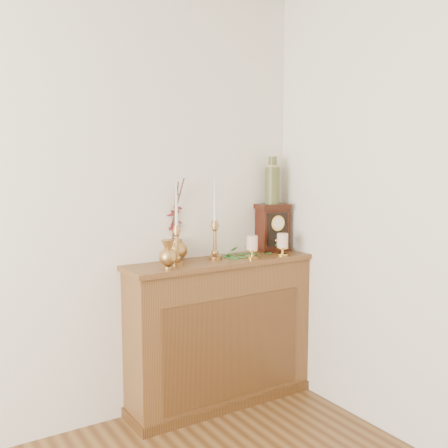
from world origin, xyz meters
TOP-DOWN VIEW (x-y plane):
  - room_walls at (0.00, 0.00)m, footprint 4.08×4.58m
  - console_shelf at (1.40, 2.10)m, footprint 1.24×0.34m
  - candlestick_left at (1.09, 2.08)m, footprint 0.08×0.08m
  - candlestick_center at (1.37, 2.12)m, footprint 0.08×0.08m
  - bud_vase at (0.99, 2.00)m, footprint 0.10×0.10m
  - ginger_jar at (1.15, 2.25)m, footprint 0.21×0.22m
  - pillar_candle_left at (1.59, 2.03)m, footprint 0.08×0.08m
  - pillar_candle_right at (1.81, 2.00)m, footprint 0.08×0.08m
  - ivy_garland at (1.66, 2.10)m, footprint 0.42×0.21m
  - mantel_clock at (1.85, 2.17)m, footprint 0.23×0.17m
  - ceramic_vase at (1.85, 2.17)m, footprint 0.10×0.10m

SIDE VIEW (x-z plane):
  - console_shelf at x=1.40m, z-range -0.03..0.90m
  - ivy_garland at x=1.66m, z-range 0.90..0.98m
  - pillar_candle_left at x=1.59m, z-range 0.93..1.08m
  - pillar_candle_right at x=1.81m, z-range 0.93..1.09m
  - bud_vase at x=0.99m, z-range 0.93..1.10m
  - candlestick_left at x=1.09m, z-range 0.85..1.33m
  - mantel_clock at x=1.85m, z-range 0.93..1.25m
  - candlestick_center at x=1.37m, z-range 0.84..1.34m
  - ginger_jar at x=1.15m, z-range 0.90..1.41m
  - ceramic_vase at x=1.85m, z-range 1.23..1.55m
  - room_walls at x=0.00m, z-range 0.36..3.00m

